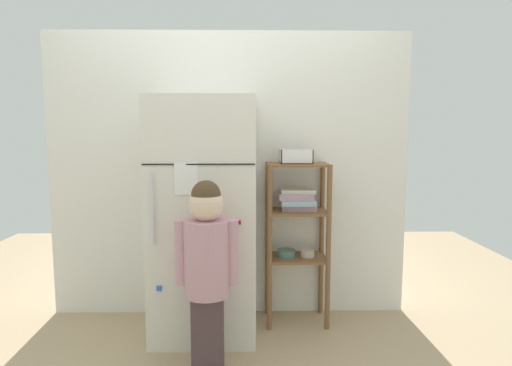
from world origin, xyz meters
TOP-DOWN VIEW (x-y plane):
  - ground_plane at (0.00, 0.00)m, footprint 6.00×6.00m
  - kitchen_wall_back at (0.00, 0.36)m, footprint 2.68×0.03m
  - refrigerator at (-0.16, 0.02)m, footprint 0.69×0.65m
  - child_standing at (-0.09, -0.49)m, footprint 0.36×0.27m
  - pantry_shelf_unit at (0.49, 0.17)m, footprint 0.44×0.31m
  - fruit_bin at (0.49, 0.18)m, footprint 0.22×0.20m

SIDE VIEW (x-z plane):
  - ground_plane at x=0.00m, z-range 0.00..0.00m
  - child_standing at x=-0.09m, z-range 0.12..1.24m
  - pantry_shelf_unit at x=0.49m, z-range 0.17..1.34m
  - refrigerator at x=-0.16m, z-range 0.00..1.62m
  - kitchen_wall_back at x=0.00m, z-range 0.00..2.12m
  - fruit_bin at x=0.49m, z-range 1.16..1.26m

